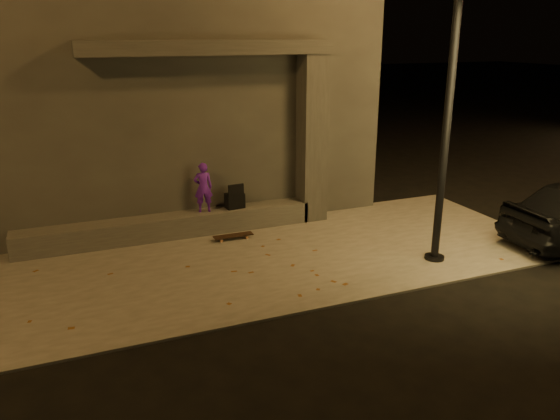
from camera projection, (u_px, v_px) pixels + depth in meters
name	position (u px, v px, depth m)	size (l,w,h in m)	color
ground	(314.00, 305.00, 8.52)	(120.00, 120.00, 0.00)	black
sidewalk	(268.00, 257.00, 10.28)	(11.00, 4.40, 0.04)	#625E57
building	(162.00, 96.00, 13.08)	(9.00, 5.10, 5.22)	#3D3A38
ledge	(170.00, 226.00, 11.20)	(6.00, 0.55, 0.45)	#4B4844
column	(312.00, 139.00, 11.87)	(0.55, 0.55, 3.60)	#3D3A38
canopy	(210.00, 47.00, 10.52)	(5.00, 0.70, 0.28)	#3D3A38
skateboarder	(203.00, 187.00, 11.24)	(0.38, 0.25, 1.05)	#5D1BB4
backpack	(235.00, 199.00, 11.58)	(0.41, 0.29, 0.55)	black
skateboard	(233.00, 236.00, 11.09)	(0.81, 0.21, 0.09)	black
street_lamp_0	(456.00, 32.00, 8.91)	(0.36, 0.36, 7.15)	black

